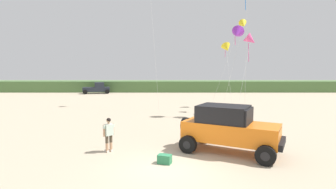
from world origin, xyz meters
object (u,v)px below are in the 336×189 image
Objects in this scene: kite_white_parafoil at (242,25)px; distant_pickup at (96,88)px; person_watching at (108,133)px; kite_purple_stunt at (249,40)px; jeep at (228,128)px; kite_pink_ribbon at (236,33)px; kite_red_delta at (225,48)px; cooler_box at (163,159)px.

distant_pickup is at bearing 133.21° from kite_white_parafoil.
kite_purple_stunt reaches higher than person_watching.
distant_pickup is at bearing 114.83° from jeep.
kite_pink_ribbon reaches higher than jeep.
person_watching is at bearing -73.76° from distant_pickup.
kite_red_delta is at bearing 77.93° from jeep.
kite_purple_stunt is (1.07, -4.69, 0.30)m from kite_red_delta.
distant_pickup is (-15.53, 33.57, -0.26)m from jeep.
kite_pink_ribbon is (-1.37, -3.03, -1.25)m from kite_white_parafoil.
jeep is 17.09m from kite_red_delta.
distant_pickup is 29.71m from kite_white_parafoil.
distant_pickup is at bearing 106.24° from person_watching.
cooler_box is 16.19m from kite_purple_stunt.
distant_pickup is 0.69× the size of kite_red_delta.
kite_purple_stunt is at bearing 47.47° from person_watching.
person_watching is 34.90m from distant_pickup.
kite_purple_stunt reaches higher than distant_pickup.
kite_red_delta is 0.80× the size of kite_white_parafoil.
kite_pink_ribbon reaches higher than kite_purple_stunt.
person_watching is at bearing -128.47° from kite_white_parafoil.
distant_pickup reaches higher than cooler_box.
person_watching is 0.22× the size of kite_pink_ribbon.
cooler_box is 19.62m from kite_red_delta.
kite_pink_ribbon is (8.58, 9.50, 6.10)m from person_watching.
jeep is 36.99m from distant_pickup.
kite_white_parafoil reaches higher than kite_pink_ribbon.
kite_pink_ribbon is at bearing 81.00° from cooler_box.
kite_red_delta is (9.18, 15.86, 5.47)m from person_watching.
distant_pickup is at bearing 127.37° from kite_pink_ribbon.
distant_pickup reaches higher than person_watching.
cooler_box is 0.08× the size of kite_purple_stunt.
kite_red_delta is at bearing 103.07° from kite_white_parafoil.
person_watching is at bearing 179.43° from jeep.
distant_pickup is (-12.47, 35.10, 0.75)m from cooler_box.
kite_red_delta reaches higher than distant_pickup.
cooler_box is 0.08× the size of kite_red_delta.
cooler_box is at bearing -110.33° from kite_red_delta.
kite_pink_ribbon is (5.87, 11.09, 6.85)m from cooler_box.
person_watching is at bearing -132.10° from kite_pink_ribbon.
kite_red_delta reaches higher than cooler_box.
kite_pink_ribbon reaches higher than kite_red_delta.
kite_white_parafoil is (9.95, 12.52, 7.35)m from person_watching.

